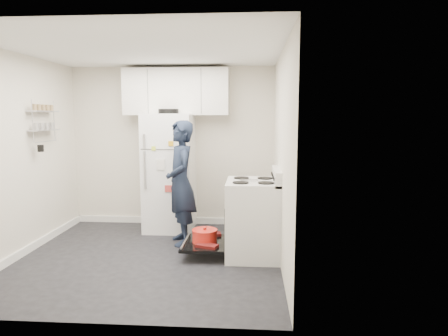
# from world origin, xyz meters

# --- Properties ---
(room) EXTENTS (3.21, 3.21, 2.51)m
(room) POSITION_xyz_m (-0.03, 0.03, 1.21)
(room) COLOR black
(room) RESTS_ON ground
(electric_range) EXTENTS (0.66, 0.76, 1.10)m
(electric_range) POSITION_xyz_m (1.26, 0.15, 0.47)
(electric_range) COLOR silver
(electric_range) RESTS_ON ground
(open_oven_door) EXTENTS (0.55, 0.71, 0.24)m
(open_oven_door) POSITION_xyz_m (0.68, 0.15, 0.20)
(open_oven_door) COLOR black
(open_oven_door) RESTS_ON ground
(refrigerator) EXTENTS (0.72, 0.74, 1.84)m
(refrigerator) POSITION_xyz_m (0.01, 1.25, 0.89)
(refrigerator) COLOR white
(refrigerator) RESTS_ON ground
(upper_cabinets) EXTENTS (1.60, 0.33, 0.70)m
(upper_cabinets) POSITION_xyz_m (0.10, 1.43, 2.10)
(upper_cabinets) COLOR silver
(upper_cabinets) RESTS_ON room
(wall_shelf_rack) EXTENTS (0.14, 0.60, 0.61)m
(wall_shelf_rack) POSITION_xyz_m (-1.52, 0.49, 1.68)
(wall_shelf_rack) COLOR #B2B2B7
(wall_shelf_rack) RESTS_ON room
(person) EXTENTS (0.59, 0.72, 1.68)m
(person) POSITION_xyz_m (0.30, 0.59, 0.84)
(person) COLOR #151D30
(person) RESTS_ON ground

